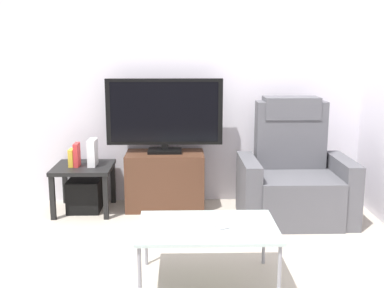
{
  "coord_description": "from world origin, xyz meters",
  "views": [
    {
      "loc": [
        0.06,
        -3.57,
        1.52
      ],
      "look_at": [
        0.16,
        0.5,
        0.7
      ],
      "focal_mm": 44.65,
      "sensor_mm": 36.0,
      "label": 1
    }
  ],
  "objects_px": {
    "coffee_table": "(207,229)",
    "book_leftmost": "(72,158)",
    "television": "(164,114)",
    "recliner_armchair": "(294,177)",
    "side_table": "(84,173)",
    "game_console": "(93,152)",
    "book_middle": "(77,155)",
    "subwoofer_box": "(85,195)",
    "cell_phone": "(219,225)",
    "tv_stand": "(165,180)"
  },
  "relations": [
    {
      "from": "book_middle",
      "to": "coffee_table",
      "type": "distance_m",
      "value": 1.83
    },
    {
      "from": "tv_stand",
      "to": "book_leftmost",
      "type": "xyz_separation_m",
      "value": [
        -0.86,
        -0.09,
        0.25
      ]
    },
    {
      "from": "coffee_table",
      "to": "subwoofer_box",
      "type": "bearing_deg",
      "value": 126.86
    },
    {
      "from": "side_table",
      "to": "book_leftmost",
      "type": "height_order",
      "value": "book_leftmost"
    },
    {
      "from": "television",
      "to": "book_middle",
      "type": "relative_size",
      "value": 5.02
    },
    {
      "from": "subwoofer_box",
      "to": "coffee_table",
      "type": "bearing_deg",
      "value": -53.14
    },
    {
      "from": "television",
      "to": "cell_phone",
      "type": "bearing_deg",
      "value": -75.5
    },
    {
      "from": "recliner_armchair",
      "to": "cell_phone",
      "type": "relative_size",
      "value": 7.2
    },
    {
      "from": "side_table",
      "to": "game_console",
      "type": "relative_size",
      "value": 2.19
    },
    {
      "from": "recliner_armchair",
      "to": "side_table",
      "type": "height_order",
      "value": "recliner_armchair"
    },
    {
      "from": "television",
      "to": "coffee_table",
      "type": "height_order",
      "value": "television"
    },
    {
      "from": "tv_stand",
      "to": "television",
      "type": "relative_size",
      "value": 0.68
    },
    {
      "from": "subwoofer_box",
      "to": "side_table",
      "type": "bearing_deg",
      "value": 0.0
    },
    {
      "from": "tv_stand",
      "to": "recliner_armchair",
      "type": "height_order",
      "value": "recliner_armchair"
    },
    {
      "from": "recliner_armchair",
      "to": "game_console",
      "type": "xyz_separation_m",
      "value": [
        -1.85,
        0.23,
        0.19
      ]
    },
    {
      "from": "subwoofer_box",
      "to": "book_leftmost",
      "type": "bearing_deg",
      "value": -168.69
    },
    {
      "from": "coffee_table",
      "to": "tv_stand",
      "type": "bearing_deg",
      "value": 101.97
    },
    {
      "from": "side_table",
      "to": "cell_phone",
      "type": "height_order",
      "value": "side_table"
    },
    {
      "from": "tv_stand",
      "to": "book_leftmost",
      "type": "height_order",
      "value": "book_leftmost"
    },
    {
      "from": "subwoofer_box",
      "to": "cell_phone",
      "type": "bearing_deg",
      "value": -51.32
    },
    {
      "from": "television",
      "to": "side_table",
      "type": "distance_m",
      "value": 0.94
    },
    {
      "from": "tv_stand",
      "to": "game_console",
      "type": "bearing_deg",
      "value": -174.79
    },
    {
      "from": "subwoofer_box",
      "to": "cell_phone",
      "type": "distance_m",
      "value": 1.87
    },
    {
      "from": "recliner_armchair",
      "to": "coffee_table",
      "type": "distance_m",
      "value": 1.5
    },
    {
      "from": "game_console",
      "to": "book_leftmost",
      "type": "bearing_deg",
      "value": -171.03
    },
    {
      "from": "television",
      "to": "subwoofer_box",
      "type": "distance_m",
      "value": 1.08
    },
    {
      "from": "coffee_table",
      "to": "side_table",
      "type": "bearing_deg",
      "value": 126.86
    },
    {
      "from": "side_table",
      "to": "coffee_table",
      "type": "relative_size",
      "value": 0.6
    },
    {
      "from": "coffee_table",
      "to": "book_leftmost",
      "type": "bearing_deg",
      "value": 129.7
    },
    {
      "from": "subwoofer_box",
      "to": "book_leftmost",
      "type": "xyz_separation_m",
      "value": [
        -0.1,
        -0.02,
        0.37
      ]
    },
    {
      "from": "book_middle",
      "to": "coffee_table",
      "type": "height_order",
      "value": "book_middle"
    },
    {
      "from": "book_middle",
      "to": "tv_stand",
      "type": "bearing_deg",
      "value": 6.41
    },
    {
      "from": "television",
      "to": "coffee_table",
      "type": "relative_size",
      "value": 1.22
    },
    {
      "from": "tv_stand",
      "to": "recliner_armchair",
      "type": "relative_size",
      "value": 0.68
    },
    {
      "from": "television",
      "to": "recliner_armchair",
      "type": "xyz_separation_m",
      "value": [
        1.17,
        -0.31,
        -0.54
      ]
    },
    {
      "from": "television",
      "to": "coffee_table",
      "type": "xyz_separation_m",
      "value": [
        0.32,
        -1.54,
        -0.55
      ]
    },
    {
      "from": "game_console",
      "to": "subwoofer_box",
      "type": "bearing_deg",
      "value": -173.66
    },
    {
      "from": "recliner_armchair",
      "to": "book_middle",
      "type": "xyz_separation_m",
      "value": [
        -1.99,
        0.2,
        0.18
      ]
    },
    {
      "from": "book_middle",
      "to": "television",
      "type": "bearing_deg",
      "value": 7.72
    },
    {
      "from": "side_table",
      "to": "game_console",
      "type": "xyz_separation_m",
      "value": [
        0.09,
        0.01,
        0.19
      ]
    },
    {
      "from": "side_table",
      "to": "cell_phone",
      "type": "relative_size",
      "value": 3.6
    },
    {
      "from": "book_middle",
      "to": "cell_phone",
      "type": "bearing_deg",
      "value": -49.72
    },
    {
      "from": "side_table",
      "to": "subwoofer_box",
      "type": "distance_m",
      "value": 0.22
    },
    {
      "from": "recliner_armchair",
      "to": "coffee_table",
      "type": "relative_size",
      "value": 1.2
    },
    {
      "from": "tv_stand",
      "to": "book_middle",
      "type": "height_order",
      "value": "book_middle"
    },
    {
      "from": "game_console",
      "to": "recliner_armchair",
      "type": "bearing_deg",
      "value": -6.98
    },
    {
      "from": "tv_stand",
      "to": "coffee_table",
      "type": "xyz_separation_m",
      "value": [
        0.32,
        -1.52,
        0.1
      ]
    },
    {
      "from": "subwoofer_box",
      "to": "book_middle",
      "type": "xyz_separation_m",
      "value": [
        -0.05,
        -0.02,
        0.4
      ]
    },
    {
      "from": "book_middle",
      "to": "subwoofer_box",
      "type": "bearing_deg",
      "value": 21.45
    },
    {
      "from": "book_leftmost",
      "to": "game_console",
      "type": "height_order",
      "value": "game_console"
    }
  ]
}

